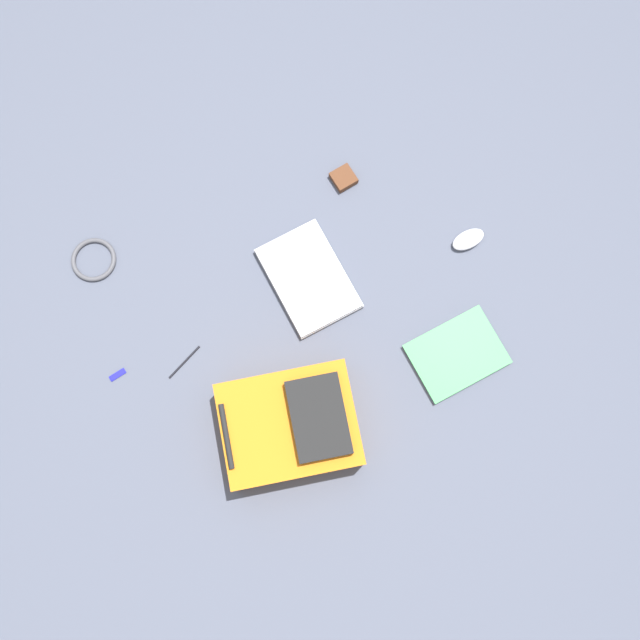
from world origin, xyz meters
TOP-DOWN VIEW (x-y plane):
  - ground_plane at (0.00, 0.00)m, footprint 4.00×4.00m
  - backpack at (-0.20, 0.19)m, footprint 0.42×0.47m
  - laptop at (0.18, -0.08)m, footprint 0.33×0.23m
  - book_comic at (-0.26, -0.35)m, footprint 0.21×0.28m
  - computer_mouse at (0.04, -0.58)m, footprint 0.06×0.11m
  - cable_coil at (0.58, 0.48)m, footprint 0.14×0.14m
  - pen_black at (0.14, 0.39)m, footprint 0.05×0.13m
  - earbud_pouch at (0.41, -0.34)m, footprint 0.07×0.07m
  - usb_stick at (0.21, 0.58)m, footprint 0.02×0.05m

SIDE VIEW (x-z plane):
  - ground_plane at x=0.00m, z-range 0.00..0.00m
  - pen_black at x=0.14m, z-range 0.00..0.01m
  - usb_stick at x=0.21m, z-range 0.00..0.01m
  - cable_coil at x=0.58m, z-range 0.00..0.01m
  - book_comic at x=-0.26m, z-range 0.00..0.02m
  - earbud_pouch at x=0.41m, z-range 0.00..0.03m
  - laptop at x=0.18m, z-range 0.00..0.03m
  - computer_mouse at x=0.04m, z-range 0.00..0.03m
  - backpack at x=-0.20m, z-range -0.01..0.17m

